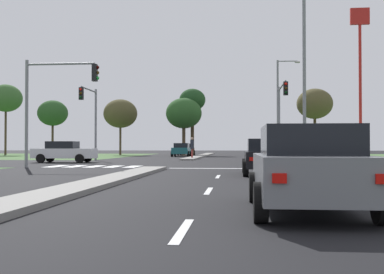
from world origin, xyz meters
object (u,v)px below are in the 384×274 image
at_px(car_black_third, 268,156).
at_px(street_lamp_second, 307,68).
at_px(treeline_near, 6,98).
at_px(traffic_signal_far_right, 281,107).
at_px(treeline_third, 120,114).
at_px(car_silver_fourth, 298,152).
at_px(car_grey_fifth, 308,168).
at_px(car_teal_sixth, 181,150).
at_px(traffic_signal_far_left, 91,111).
at_px(treeline_second, 53,113).
at_px(car_maroon_near, 186,149).
at_px(treeline_sixth, 315,104).
at_px(car_white_second, 64,152).
at_px(treeline_fourth, 192,101).
at_px(treeline_fifth, 184,113).
at_px(fastfood_pole_sign, 360,51).
at_px(traffic_signal_near_left, 52,94).
at_px(pedestrian_at_median, 192,145).
at_px(street_lamp_third, 280,104).

height_order(car_black_third, street_lamp_second, street_lamp_second).
distance_m(street_lamp_second, treeline_near, 50.15).
height_order(traffic_signal_far_right, treeline_third, treeline_third).
xyz_separation_m(car_silver_fourth, traffic_signal_far_right, (-0.81, 3.41, 3.40)).
xyz_separation_m(car_grey_fifth, street_lamp_second, (2.79, 19.85, 5.04)).
distance_m(car_silver_fourth, car_teal_sixth, 23.51).
relative_size(car_teal_sixth, traffic_signal_far_left, 0.70).
relative_size(traffic_signal_far_right, street_lamp_second, 0.57).
height_order(car_black_third, treeline_second, treeline_second).
height_order(street_lamp_second, treeline_third, street_lamp_second).
relative_size(car_maroon_near, car_teal_sixth, 1.06).
distance_m(traffic_signal_far_right, treeline_sixth, 25.07).
distance_m(car_white_second, treeline_fourth, 29.38).
bearing_deg(treeline_fourth, treeline_sixth, -2.07).
bearing_deg(treeline_fifth, car_white_second, -102.54).
relative_size(traffic_signal_far_right, fastfood_pole_sign, 0.41).
xyz_separation_m(car_maroon_near, treeline_second, (-18.32, 0.70, 4.89)).
bearing_deg(treeline_near, car_white_second, -56.75).
height_order(traffic_signal_near_left, traffic_signal_far_left, traffic_signal_near_left).
distance_m(pedestrian_at_median, fastfood_pole_sign, 18.58).
xyz_separation_m(car_grey_fifth, traffic_signal_near_left, (-11.68, 17.12, 3.33)).
xyz_separation_m(car_silver_fourth, treeline_fourth, (-10.01, 28.12, 6.28)).
bearing_deg(treeline_near, pedestrian_at_median, -34.56).
bearing_deg(street_lamp_third, treeline_second, 152.16).
bearing_deg(fastfood_pole_sign, treeline_fourth, 140.38).
relative_size(car_maroon_near, treeline_second, 0.60).
distance_m(car_grey_fifth, treeline_sixth, 53.37).
bearing_deg(car_white_second, car_teal_sixth, 163.40).
bearing_deg(traffic_signal_far_right, treeline_sixth, 75.38).
bearing_deg(traffic_signal_far_left, car_black_third, -53.15).
bearing_deg(traffic_signal_far_right, treeline_near, 143.26).
relative_size(treeline_third, treeline_sixth, 0.90).
height_order(street_lamp_third, treeline_fifth, street_lamp_third).
distance_m(traffic_signal_far_right, treeline_near, 44.26).
bearing_deg(street_lamp_second, treeline_fifth, 109.06).
height_order(car_silver_fourth, treeline_second, treeline_second).
bearing_deg(traffic_signal_far_left, treeline_near, 128.08).
bearing_deg(car_maroon_near, treeline_sixth, 176.97).
bearing_deg(treeline_fifth, treeline_near, 172.48).
bearing_deg(car_black_third, car_white_second, 135.47).
bearing_deg(fastfood_pole_sign, traffic_signal_far_left, -158.13).
distance_m(traffic_signal_far_left, street_lamp_second, 18.42).
bearing_deg(car_white_second, treeline_sixth, 140.83).
bearing_deg(car_teal_sixth, treeline_sixth, -157.77).
relative_size(car_black_third, pedestrian_at_median, 2.41).
relative_size(traffic_signal_far_left, treeline_fourth, 0.69).
xyz_separation_m(car_silver_fourth, street_lamp_second, (-0.08, -4.99, 5.06)).
height_order(car_grey_fifth, pedestrian_at_median, pedestrian_at_median).
height_order(car_grey_fifth, street_lamp_third, street_lamp_third).
bearing_deg(fastfood_pole_sign, treeline_second, 157.03).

